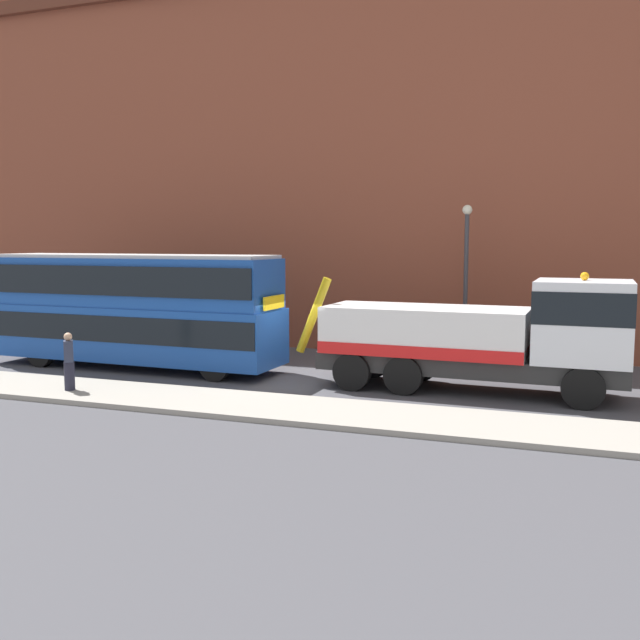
{
  "coord_description": "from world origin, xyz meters",
  "views": [
    {
      "loc": [
        8.38,
        -21.27,
        4.55
      ],
      "look_at": [
        0.66,
        -0.02,
        2.0
      ],
      "focal_mm": 39.68,
      "sensor_mm": 36.0,
      "label": 1
    }
  ],
  "objects_px": {
    "double_decker_bus": "(134,306)",
    "street_lamp": "(466,270)",
    "recovery_tow_truck": "(485,335)",
    "pedestrian_onlooker": "(69,362)"
  },
  "relations": [
    {
      "from": "recovery_tow_truck",
      "to": "pedestrian_onlooker",
      "type": "relative_size",
      "value": 5.95
    },
    {
      "from": "pedestrian_onlooker",
      "to": "street_lamp",
      "type": "bearing_deg",
      "value": 3.8
    },
    {
      "from": "pedestrian_onlooker",
      "to": "street_lamp",
      "type": "distance_m",
      "value": 14.01
    },
    {
      "from": "recovery_tow_truck",
      "to": "double_decker_bus",
      "type": "distance_m",
      "value": 12.29
    },
    {
      "from": "recovery_tow_truck",
      "to": "street_lamp",
      "type": "height_order",
      "value": "street_lamp"
    },
    {
      "from": "recovery_tow_truck",
      "to": "street_lamp",
      "type": "bearing_deg",
      "value": 106.59
    },
    {
      "from": "recovery_tow_truck",
      "to": "street_lamp",
      "type": "relative_size",
      "value": 1.75
    },
    {
      "from": "double_decker_bus",
      "to": "street_lamp",
      "type": "relative_size",
      "value": 1.9
    },
    {
      "from": "recovery_tow_truck",
      "to": "pedestrian_onlooker",
      "type": "bearing_deg",
      "value": -157.17
    },
    {
      "from": "pedestrian_onlooker",
      "to": "street_lamp",
      "type": "relative_size",
      "value": 0.29
    }
  ]
}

